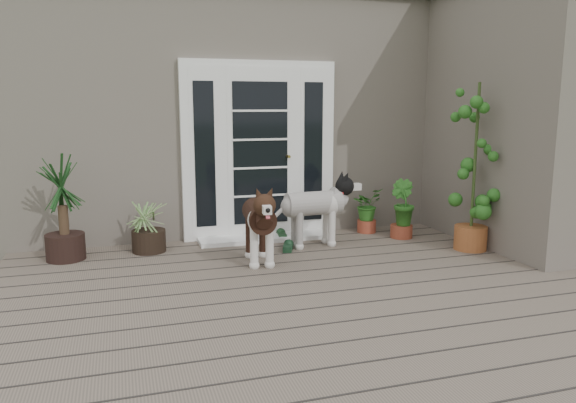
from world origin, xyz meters
name	(u,v)px	position (x,y,z in m)	size (l,w,h in m)	color
deck	(343,297)	(0.00, 0.40, 0.06)	(6.20, 4.60, 0.12)	#6B5B4C
house_main	(240,117)	(0.00, 4.65, 1.55)	(7.40, 4.00, 3.10)	#665E54
roof_main	(238,8)	(0.00, 4.65, 3.20)	(7.60, 4.20, 0.20)	#2D2826
house_wing	(535,122)	(2.90, 1.50, 1.55)	(1.60, 2.40, 3.10)	#665E54
door_unit	(260,150)	(-0.20, 2.60, 1.19)	(1.90, 0.14, 2.15)	white
door_step	(264,238)	(-0.20, 2.40, 0.14)	(1.60, 0.40, 0.05)	white
brindle_dog	(259,228)	(-0.50, 1.47, 0.49)	(0.38, 0.88, 0.73)	#321B12
white_dog	(314,215)	(0.27, 1.94, 0.49)	(0.38, 0.89, 0.74)	silver
spider_plant	(148,223)	(-1.58, 2.26, 0.45)	(0.62, 0.62, 0.66)	#88AF6B
yucca	(63,209)	(-2.44, 2.18, 0.67)	(0.76, 0.76, 1.11)	black
herb_a	(367,214)	(1.16, 2.40, 0.36)	(0.38, 0.38, 0.48)	#1F5618
herb_b	(402,217)	(1.45, 2.01, 0.38)	(0.34, 0.34, 0.51)	#175219
herb_c	(441,207)	(2.26, 2.40, 0.39)	(0.35, 0.35, 0.55)	#1D5F1B
sapling	(475,165)	(1.93, 1.27, 1.09)	(0.57, 0.57, 1.94)	#175118
clog_left	(282,235)	(0.02, 2.40, 0.16)	(0.14, 0.30, 0.09)	black
clog_right	(288,247)	(-0.07, 1.84, 0.16)	(0.14, 0.29, 0.09)	black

